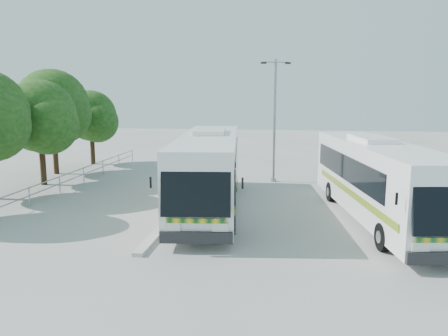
# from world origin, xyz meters

# --- Properties ---
(ground) EXTENTS (100.00, 100.00, 0.00)m
(ground) POSITION_xyz_m (0.00, 0.00, 0.00)
(ground) COLOR #AAAAA5
(ground) RESTS_ON ground
(kerb_divider) EXTENTS (0.40, 16.00, 0.15)m
(kerb_divider) POSITION_xyz_m (-2.30, 2.00, 0.07)
(kerb_divider) COLOR #B2B2AD
(kerb_divider) RESTS_ON ground
(railing) EXTENTS (0.06, 22.00, 1.00)m
(railing) POSITION_xyz_m (-10.00, 4.00, 0.74)
(railing) COLOR gray
(railing) RESTS_ON ground
(tree_far_c) EXTENTS (4.97, 4.69, 6.49)m
(tree_far_c) POSITION_xyz_m (-12.12, 5.10, 4.26)
(tree_far_c) COLOR #382314
(tree_far_c) RESTS_ON ground
(tree_far_d) EXTENTS (5.62, 5.30, 7.33)m
(tree_far_d) POSITION_xyz_m (-13.31, 8.80, 4.82)
(tree_far_d) COLOR #382314
(tree_far_d) RESTS_ON ground
(tree_far_e) EXTENTS (4.54, 4.28, 5.92)m
(tree_far_e) POSITION_xyz_m (-12.63, 13.30, 3.89)
(tree_far_e) COLOR #382314
(tree_far_e) RESTS_ON ground
(coach_main) EXTENTS (3.95, 13.23, 3.62)m
(coach_main) POSITION_xyz_m (-1.00, 1.06, 1.98)
(coach_main) COLOR silver
(coach_main) RESTS_ON ground
(coach_adjacent) EXTENTS (4.36, 12.71, 3.46)m
(coach_adjacent) POSITION_xyz_m (6.82, -0.03, 1.90)
(coach_adjacent) COLOR white
(coach_adjacent) RESTS_ON ground
(lamppost) EXTENTS (1.86, 0.69, 7.75)m
(lamppost) POSITION_xyz_m (2.00, 8.10, 4.28)
(lamppost) COLOR gray
(lamppost) RESTS_ON ground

